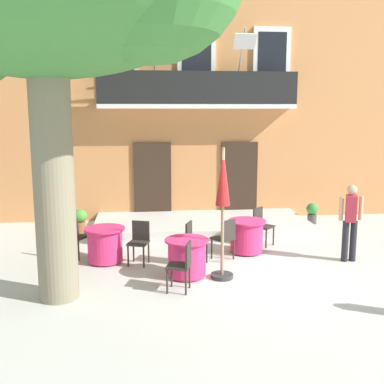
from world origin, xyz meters
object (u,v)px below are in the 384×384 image
object	(u,v)px
cafe_chair_middle_1	(194,240)
cafe_chair_front_0	(261,224)
ground_planter_right	(312,212)
cafe_chair_near_tree_0	(139,239)
cafe_umbrella	(223,194)
cafe_table_middle	(187,257)
cafe_chair_near_tree_1	(75,235)
cafe_chair_middle_0	(183,263)
cafe_chair_front_1	(225,236)
cafe_table_near_tree	(105,245)
cafe_table_front	(247,236)
pedestrian_mid_plaza	(350,218)
ground_planter_left	(80,220)

from	to	relation	value
cafe_chair_middle_1	cafe_chair_front_0	distance (m)	2.20
cafe_chair_middle_1	ground_planter_right	xyz separation A→B (m)	(3.80, 3.25, -0.19)
cafe_chair_near_tree_0	cafe_umbrella	world-z (taller)	cafe_umbrella
cafe_chair_near_tree_0	cafe_table_middle	xyz separation A→B (m)	(0.92, -0.90, -0.14)
cafe_chair_near_tree_1	cafe_chair_near_tree_0	bearing A→B (deg)	-19.11
cafe_chair_middle_0	cafe_chair_front_1	xyz separation A→B (m)	(1.07, 1.69, 0.00)
cafe_table_near_tree	cafe_table_middle	world-z (taller)	same
cafe_chair_middle_0	cafe_umbrella	distance (m)	1.52
cafe_table_near_tree	cafe_chair_middle_1	size ratio (longest dim) A/B	0.95
cafe_table_front	pedestrian_mid_plaza	bearing A→B (deg)	-21.84
cafe_table_near_tree	cafe_chair_middle_1	xyz separation A→B (m)	(1.87, -0.34, 0.14)
cafe_chair_middle_0	cafe_chair_front_1	distance (m)	2.00
cafe_chair_near_tree_1	ground_planter_left	xyz separation A→B (m)	(-0.16, 2.09, -0.15)
cafe_table_near_tree	cafe_table_middle	distance (m)	1.97
cafe_chair_near_tree_0	cafe_chair_front_1	xyz separation A→B (m)	(1.85, 0.05, 0.00)
cafe_chair_front_1	pedestrian_mid_plaza	xyz separation A→B (m)	(2.65, -0.35, 0.42)
cafe_table_front	cafe_chair_front_1	world-z (taller)	cafe_chair_front_1
ground_planter_left	cafe_chair_front_1	bearing A→B (deg)	-36.44
cafe_chair_front_0	pedestrian_mid_plaza	world-z (taller)	pedestrian_mid_plaza
cafe_chair_middle_0	ground_planter_left	xyz separation A→B (m)	(-2.36, 4.22, -0.15)
cafe_chair_middle_1	ground_planter_right	world-z (taller)	cafe_chair_middle_1
cafe_chair_middle_1	pedestrian_mid_plaza	distance (m)	3.40
cafe_umbrella	cafe_chair_front_1	bearing A→B (deg)	77.04
cafe_chair_middle_0	cafe_table_middle	bearing A→B (deg)	78.88
cafe_table_near_tree	pedestrian_mid_plaza	size ratio (longest dim) A/B	0.51
cafe_table_near_tree	ground_planter_right	xyz separation A→B (m)	(5.67, 2.91, -0.05)
cafe_chair_near_tree_1	cafe_chair_front_1	size ratio (longest dim) A/B	1.00
cafe_table_middle	ground_planter_right	distance (m)	5.65
cafe_table_front	ground_planter_right	distance (m)	3.57
cafe_table_middle	cafe_chair_front_1	size ratio (longest dim) A/B	0.95
cafe_umbrella	pedestrian_mid_plaza	bearing A→B (deg)	14.40
cafe_chair_middle_0	cafe_chair_front_0	bearing A→B (deg)	51.94
cafe_chair_near_tree_1	cafe_chair_front_1	world-z (taller)	same
cafe_chair_middle_1	ground_planter_left	xyz separation A→B (m)	(-2.72, 2.76, -0.15)
cafe_chair_near_tree_1	cafe_umbrella	world-z (taller)	cafe_umbrella
cafe_table_front	ground_planter_left	distance (m)	4.51
cafe_table_near_tree	cafe_table_front	world-z (taller)	same
cafe_umbrella	cafe_chair_middle_0	bearing A→B (deg)	-144.22
cafe_table_middle	cafe_umbrella	distance (m)	1.45
cafe_chair_front_0	cafe_chair_front_1	xyz separation A→B (m)	(-1.07, -1.05, 0.00)
cafe_chair_near_tree_0	cafe_chair_middle_0	bearing A→B (deg)	-64.61
cafe_table_middle	cafe_chair_middle_1	world-z (taller)	cafe_chair_middle_1
cafe_chair_front_1	cafe_umbrella	size ratio (longest dim) A/B	0.36
cafe_table_near_tree	pedestrian_mid_plaza	world-z (taller)	pedestrian_mid_plaza
cafe_table_front	ground_planter_right	xyz separation A→B (m)	(2.50, 2.55, -0.05)
cafe_chair_front_1	ground_planter_right	world-z (taller)	cafe_chair_front_1
cafe_table_front	ground_planter_left	xyz separation A→B (m)	(-4.02, 2.06, -0.01)
cafe_chair_middle_1	cafe_chair_front_1	distance (m)	0.75
cafe_table_near_tree	ground_planter_left	bearing A→B (deg)	109.22
cafe_chair_middle_0	cafe_chair_front_0	world-z (taller)	same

